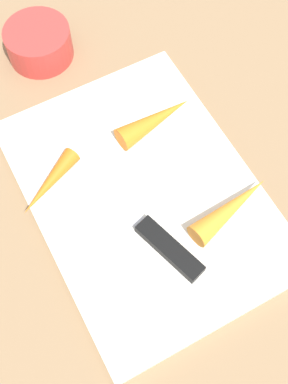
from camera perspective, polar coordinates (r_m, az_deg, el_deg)
ground_plane at (r=0.61m, az=-0.00°, el=-0.49°), size 1.40×1.40×0.00m
cutting_board at (r=0.60m, az=-0.00°, el=-0.25°), size 0.36×0.26×0.01m
knife at (r=0.57m, az=1.97°, el=-5.68°), size 0.20×0.08×0.01m
carrot_shortest at (r=0.60m, az=-10.88°, el=1.04°), size 0.07×0.09×0.02m
carrot_medium at (r=0.63m, az=1.30°, el=8.32°), size 0.04×0.11×0.03m
carrot_longest at (r=0.58m, az=9.98°, el=-1.82°), size 0.05×0.12×0.03m
small_bowl at (r=0.73m, az=-12.02°, el=16.45°), size 0.09×0.09×0.05m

